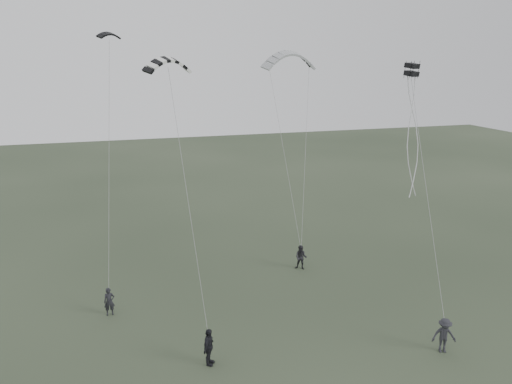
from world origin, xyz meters
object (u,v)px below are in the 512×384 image
object	(u,v)px
kite_striped	(168,59)
flyer_center	(209,347)
kite_dark_small	(109,34)
kite_pale_large	(290,53)
flyer_far	(444,335)
kite_box	(412,70)
flyer_left	(109,302)
flyer_right	(301,257)

from	to	relation	value
kite_striped	flyer_center	bearing A→B (deg)	-108.84
kite_striped	kite_dark_small	bearing A→B (deg)	87.95
kite_pale_large	flyer_far	bearing A→B (deg)	-95.51
kite_pale_large	kite_striped	size ratio (longest dim) A/B	1.73
flyer_far	kite_box	bearing A→B (deg)	94.72
flyer_center	flyer_far	size ratio (longest dim) A/B	1.03
kite_box	flyer_center	bearing A→B (deg)	-179.67
flyer_left	kite_box	size ratio (longest dim) A/B	2.32
kite_pale_large	kite_striped	xyz separation A→B (m)	(-10.96, -11.46, -0.43)
kite_box	kite_striped	bearing A→B (deg)	156.12
kite_striped	flyer_far	bearing A→B (deg)	-58.96
flyer_left	kite_dark_small	xyz separation A→B (m)	(1.16, 5.93, 14.93)
flyer_left	flyer_center	xyz separation A→B (m)	(4.50, -6.39, 0.12)
flyer_far	kite_striped	world-z (taller)	kite_striped
flyer_center	kite_striped	world-z (taller)	kite_striped
flyer_right	flyer_far	distance (m)	11.97
kite_pale_large	kite_box	bearing A→B (deg)	-85.49
flyer_center	kite_box	world-z (taller)	kite_box
flyer_left	kite_dark_small	bearing A→B (deg)	77.40
kite_dark_small	flyer_far	bearing A→B (deg)	-79.26
flyer_left	kite_pale_large	distance (m)	23.06
flyer_center	kite_pale_large	distance (m)	24.41
flyer_right	flyer_far	world-z (taller)	flyer_far
kite_striped	kite_box	world-z (taller)	kite_striped
flyer_left	flyer_center	distance (m)	7.82
flyer_left	flyer_right	distance (m)	13.24
flyer_left	kite_striped	xyz separation A→B (m)	(3.88, -0.52, 13.43)
flyer_right	kite_dark_small	bearing A→B (deg)	-160.18
flyer_far	kite_striped	bearing A→B (deg)	164.40
kite_pale_large	flyer_center	bearing A→B (deg)	-129.70
flyer_far	kite_box	distance (m)	14.80
flyer_center	kite_pale_large	bearing A→B (deg)	0.52
flyer_left	kite_dark_small	distance (m)	16.11
flyer_right	kite_dark_small	size ratio (longest dim) A/B	1.16
flyer_left	flyer_far	size ratio (longest dim) A/B	0.90
flyer_far	kite_striped	size ratio (longest dim) A/B	0.71
flyer_left	flyer_center	size ratio (longest dim) A/B	0.88
flyer_right	kite_box	bearing A→B (deg)	-6.81
kite_striped	flyer_right	bearing A→B (deg)	-4.47
flyer_right	kite_pale_large	world-z (taller)	kite_pale_large
flyer_far	kite_dark_small	xyz separation A→B (m)	(-14.84, 14.64, 14.84)
flyer_left	flyer_right	world-z (taller)	flyer_right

